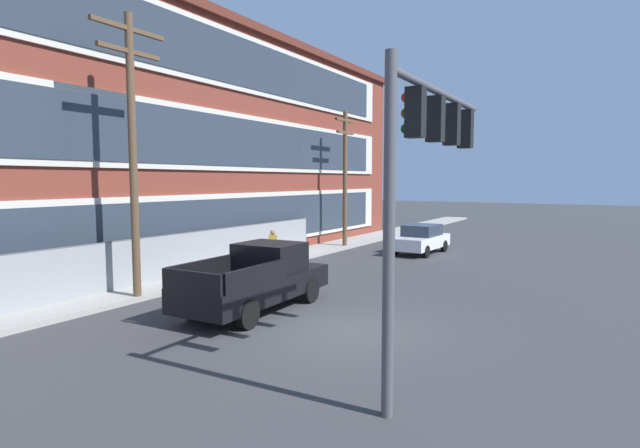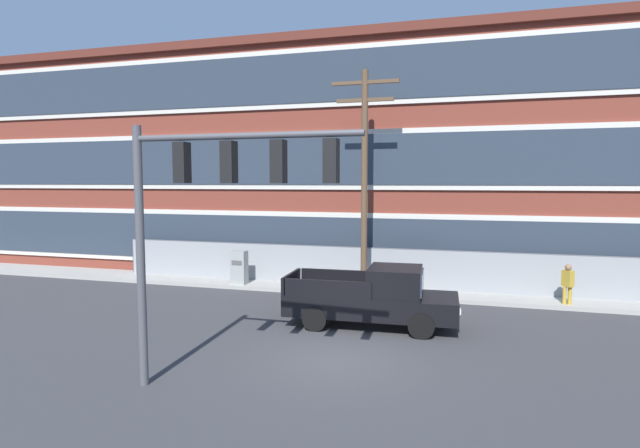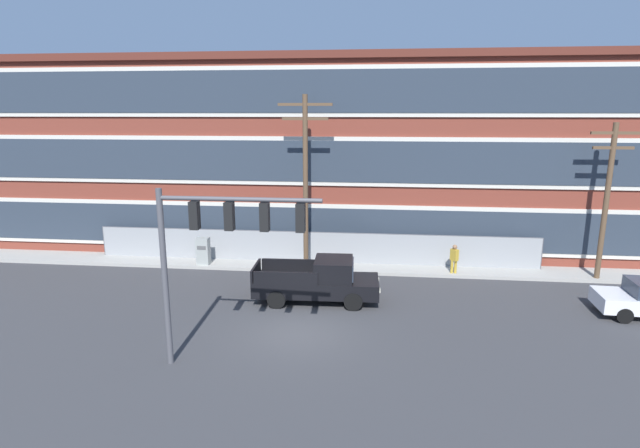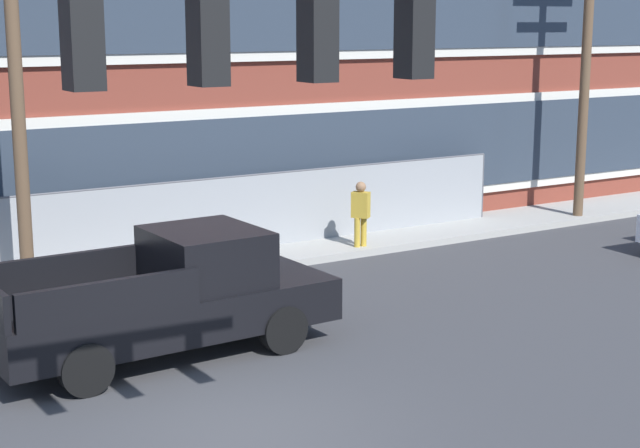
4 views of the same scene
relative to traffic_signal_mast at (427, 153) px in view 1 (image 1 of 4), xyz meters
The scene contains 9 objects.
ground_plane 5.74m from the traffic_signal_mast, 53.08° to the left, with size 160.00×160.00×0.00m, color #38383A.
sidewalk_building_side 12.19m from the traffic_signal_mast, 79.14° to the left, with size 80.00×2.15×0.16m, color #9E9B93.
chain_link_fence 12.31m from the traffic_signal_mast, 81.96° to the left, with size 24.66×0.06×1.89m.
traffic_signal_mast is the anchor object (origin of this frame).
pickup_truck_black 7.60m from the traffic_signal_mast, 66.97° to the left, with size 5.70×2.31×2.00m.
sedan_white 18.04m from the traffic_signal_mast, 19.65° to the left, with size 4.34×2.05×1.56m.
utility_pole_near_corner 10.43m from the traffic_signal_mast, 81.93° to the left, with size 2.75×0.26×9.24m.
utility_pole_midblock 19.39m from the traffic_signal_mast, 32.70° to the left, with size 2.20×0.26×7.90m.
pedestrian_near_cabinet 14.38m from the traffic_signal_mast, 48.65° to the left, with size 0.43×0.46×1.69m.
Camera 1 is at (-11.47, -6.05, 3.98)m, focal length 28.00 mm.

